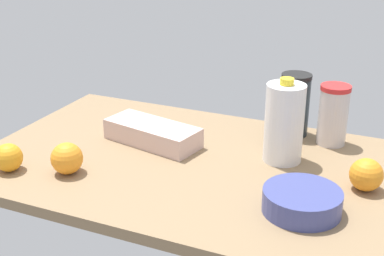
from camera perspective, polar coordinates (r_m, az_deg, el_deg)
The scene contains 9 objects.
countertop at distance 151.53cm, azimuth 0.00°, elevation -4.03°, with size 120.00×76.00×3.00cm, color #886E4D.
milk_jug at distance 149.16cm, azimuth 9.80°, elevation 0.54°, with size 10.80×10.80×24.04cm.
shaker_bottle at distance 168.21cm, azimuth 10.90°, elevation 2.47°, with size 9.26×9.26×19.52cm.
egg_carton at distance 161.49cm, azimuth -4.23°, elevation -0.58°, with size 29.31×11.95×6.16cm, color beige.
mixing_bowl at distance 128.17cm, azimuth 11.65°, elevation -7.65°, with size 18.56×18.56×5.43cm, color #3F4788.
tumbler_cup at distance 164.03cm, azimuth 14.82°, elevation 1.37°, with size 8.94×8.94×18.30cm.
orange_beside_bowl at distance 152.10cm, azimuth -19.00°, elevation -2.99°, with size 7.71×7.71×7.71cm, color orange.
orange_loose at distance 146.18cm, azimuth -13.20°, elevation -3.17°, with size 8.60×8.60×8.60cm, color orange.
orange_far_back at distance 140.99cm, azimuth 18.09°, elevation -4.76°, with size 8.41×8.41×8.41cm, color orange.
Camera 1 is at (54.83, -124.26, 68.69)cm, focal length 50.00 mm.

